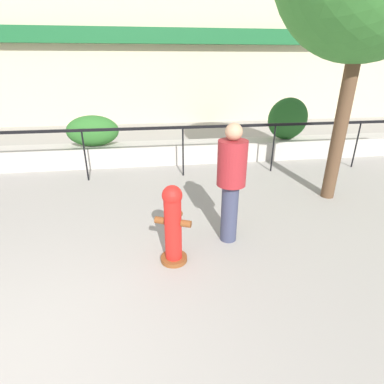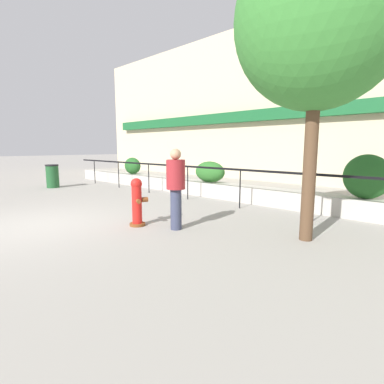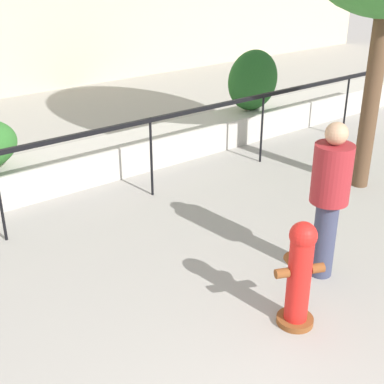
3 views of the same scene
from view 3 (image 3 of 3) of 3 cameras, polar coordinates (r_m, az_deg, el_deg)
name	(u,v)px [view 3 (image 3 of 3)]	position (r m, az deg, el deg)	size (l,w,h in m)	color
hedge_bush_2	(253,80)	(9.97, 6.54, 11.76)	(1.09, 0.60, 1.09)	#235B23
fire_hydrant	(299,274)	(5.04, 11.37, -8.53)	(0.47, 0.48, 1.08)	brown
pedestrian	(330,192)	(5.64, 14.47, 0.00)	(0.46, 0.46, 1.73)	#383D56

